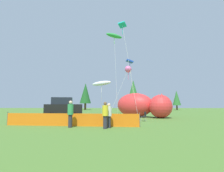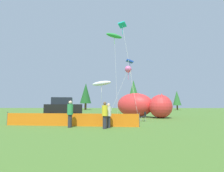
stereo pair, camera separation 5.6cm
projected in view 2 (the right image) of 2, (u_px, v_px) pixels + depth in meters
name	position (u px, v px, depth m)	size (l,w,h in m)	color
ground_plane	(100.00, 121.00, 16.01)	(120.00, 120.00, 0.00)	#4C752D
parked_car	(64.00, 108.00, 19.91)	(4.37, 2.53, 2.35)	black
folding_chair	(144.00, 116.00, 16.27)	(0.54, 0.54, 0.87)	black
inflatable_cat	(142.00, 106.00, 21.30)	(6.89, 5.49, 2.96)	red
safety_fence	(70.00, 120.00, 12.60)	(9.87, 0.91, 0.99)	orange
spectator_in_blue_shirt	(109.00, 114.00, 11.67)	(0.36, 0.36, 1.63)	#2D2D38
spectator_in_black_shirt	(105.00, 114.00, 11.26)	(0.38, 0.38, 1.72)	#2D2D38
spectator_in_white_shirt	(70.00, 113.00, 11.88)	(0.39, 0.39, 1.81)	#2D2D38
kite_green_fish	(114.00, 36.00, 26.37)	(2.71, 3.38, 12.23)	silver
kite_pink_octopus	(128.00, 69.00, 22.09)	(2.90, 1.17, 6.43)	silver
kite_teal_diamond	(123.00, 27.00, 22.45)	(2.25, 2.41, 12.09)	silver
kite_white_ghost	(102.00, 83.00, 24.28)	(2.92, 1.69, 4.91)	silver
kite_blue_box	(130.00, 62.00, 23.36)	(1.31, 1.51, 7.54)	silver
horizon_tree_east	(177.00, 98.00, 49.17)	(2.28, 2.28, 5.44)	brown
horizon_tree_west	(134.00, 91.00, 53.82)	(3.79, 3.79, 9.04)	brown
horizon_tree_mid	(86.00, 93.00, 50.95)	(3.26, 3.26, 7.77)	brown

